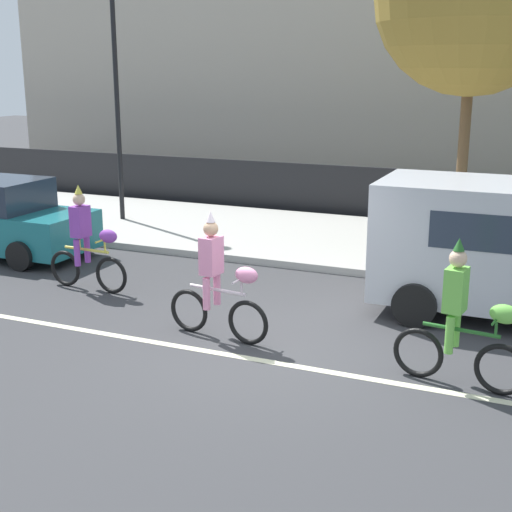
{
  "coord_description": "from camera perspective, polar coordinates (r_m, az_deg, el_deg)",
  "views": [
    {
      "loc": [
        3.66,
        -8.93,
        3.91
      ],
      "look_at": [
        -0.71,
        1.2,
        1.0
      ],
      "focal_mm": 50.0,
      "sensor_mm": 36.0,
      "label": 1
    }
  ],
  "objects": [
    {
      "name": "street_lamp_post",
      "position": [
        18.37,
        -11.2,
        14.75
      ],
      "size": [
        0.36,
        0.36,
        5.86
      ],
      "color": "black",
      "rests_on": "sidewalk_curb"
    },
    {
      "name": "fence_line",
      "position": [
        18.96,
        11.9,
        4.72
      ],
      "size": [
        40.0,
        0.08,
        1.4
      ],
      "primitive_type": "cube",
      "color": "black",
      "rests_on": "ground"
    },
    {
      "name": "parade_cyclist_purple",
      "position": [
        13.15,
        -13.39,
        0.88
      ],
      "size": [
        1.72,
        0.5,
        1.92
      ],
      "color": "black",
      "rests_on": "ground"
    },
    {
      "name": "parade_cyclist_pink",
      "position": [
        10.49,
        -3.05,
        -2.25
      ],
      "size": [
        1.72,
        0.51,
        1.92
      ],
      "color": "black",
      "rests_on": "ground"
    },
    {
      "name": "ground_plane",
      "position": [
        10.41,
        0.98,
        -7.28
      ],
      "size": [
        80.0,
        80.0,
        0.0
      ],
      "primitive_type": "plane",
      "color": "#38383A"
    },
    {
      "name": "building_backdrop",
      "position": [
        27.56,
        11.35,
        13.22
      ],
      "size": [
        28.0,
        8.0,
        6.58
      ],
      "primitive_type": "cube",
      "color": "#B2A899",
      "rests_on": "ground"
    },
    {
      "name": "sidewalk_curb",
      "position": [
        16.31,
        9.7,
        0.97
      ],
      "size": [
        60.0,
        5.0,
        0.15
      ],
      "primitive_type": "cube",
      "color": "#ADAAA3",
      "rests_on": "ground"
    },
    {
      "name": "road_centre_line",
      "position": [
        9.98,
        -0.13,
        -8.25
      ],
      "size": [
        36.0,
        0.14,
        0.01
      ],
      "primitive_type": "cube",
      "color": "beige",
      "rests_on": "ground"
    },
    {
      "name": "parade_cyclist_lime",
      "position": [
        9.25,
        16.2,
        -5.19
      ],
      "size": [
        1.71,
        0.51,
        1.92
      ],
      "color": "black",
      "rests_on": "ground"
    }
  ]
}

